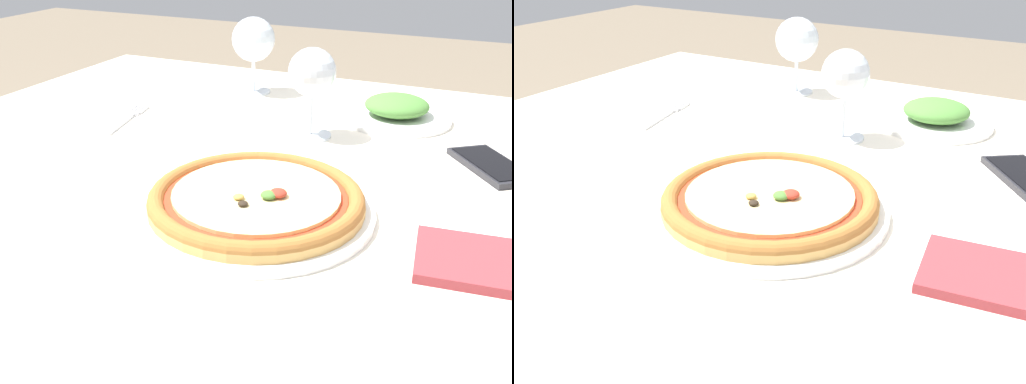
% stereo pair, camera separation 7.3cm
% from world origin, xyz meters
% --- Properties ---
extents(dining_table, '(1.16, 1.07, 0.71)m').
position_xyz_m(dining_table, '(0.00, 0.00, 0.63)').
color(dining_table, '#997047').
rests_on(dining_table, ground_plane).
extents(pizza_plate, '(0.31, 0.31, 0.04)m').
position_xyz_m(pizza_plate, '(0.13, -0.16, 0.73)').
color(pizza_plate, white).
rests_on(pizza_plate, dining_table).
extents(fork, '(0.06, 0.17, 0.00)m').
position_xyz_m(fork, '(-0.25, 0.08, 0.72)').
color(fork, silver).
rests_on(fork, dining_table).
extents(wine_glass_far_left, '(0.09, 0.09, 0.16)m').
position_xyz_m(wine_glass_far_left, '(-0.11, 0.34, 0.83)').
color(wine_glass_far_left, silver).
rests_on(wine_glass_far_left, dining_table).
extents(wine_glass_far_right, '(0.08, 0.08, 0.15)m').
position_xyz_m(wine_glass_far_right, '(0.10, 0.14, 0.82)').
color(wine_glass_far_right, silver).
rests_on(wine_glass_far_right, dining_table).
extents(cell_phone, '(0.14, 0.16, 0.01)m').
position_xyz_m(cell_phone, '(0.40, 0.12, 0.72)').
color(cell_phone, '#232328').
rests_on(cell_phone, dining_table).
extents(side_plate, '(0.20, 0.20, 0.05)m').
position_xyz_m(side_plate, '(0.22, 0.29, 0.73)').
color(side_plate, white).
rests_on(side_plate, dining_table).
extents(napkin_folded, '(0.16, 0.13, 0.01)m').
position_xyz_m(napkin_folded, '(0.41, -0.18, 0.72)').
color(napkin_folded, '#933338').
rests_on(napkin_folded, dining_table).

